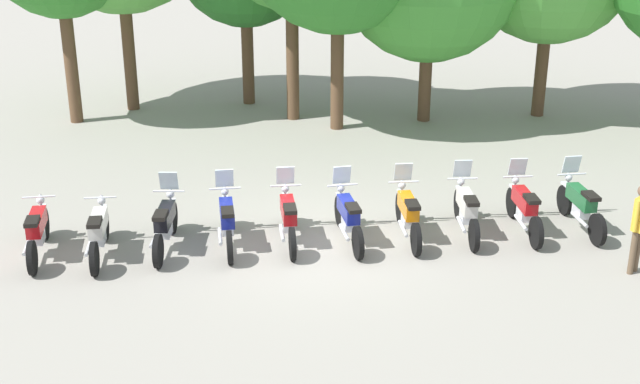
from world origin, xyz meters
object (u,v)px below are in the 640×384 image
Objects in this scene: motorcycle_2 at (165,223)px; motorcycle_5 at (348,216)px; motorcycle_7 at (466,209)px; person_0 at (640,222)px; motorcycle_8 at (524,207)px; motorcycle_4 at (288,217)px; motorcycle_3 at (227,220)px; motorcycle_1 at (99,232)px; motorcycle_6 at (408,213)px; motorcycle_9 at (581,205)px; motorcycle_0 at (37,231)px.

motorcycle_2 and motorcycle_5 have the same top height.
motorcycle_5 is at bearing 96.39° from motorcycle_7.
motorcycle_2 is 1.28× the size of person_0.
motorcycle_7 and motorcycle_8 have the same top height.
motorcycle_4 and motorcycle_7 have the same top height.
motorcycle_2 is at bearing 88.74° from motorcycle_3.
motorcycle_6 is (5.87, 1.22, 0.01)m from motorcycle_1.
motorcycle_1 is at bearing 89.50° from motorcycle_9.
motorcycle_6 is 4.31m from person_0.
motorcycle_6 is at bearing -92.43° from motorcycle_0.
motorcycle_8 is at bearing -86.99° from motorcycle_7.
motorcycle_5 is 0.99× the size of motorcycle_9.
motorcycle_0 is at bearing 97.98° from motorcycle_2.
motorcycle_0 is 3.59m from motorcycle_3.
person_0 reaches higher than motorcycle_6.
motorcycle_3 is 1.20m from motorcycle_4.
motorcycle_6 is 2.39m from motorcycle_8.
motorcycle_4 is at bearing -145.22° from person_0.
motorcycle_1 is 3.63m from motorcycle_4.
person_0 is (2.90, -1.56, 0.49)m from motorcycle_7.
motorcycle_9 is (5.87, 1.01, 0.00)m from motorcycle_4.
motorcycle_3 and motorcycle_5 have the same top height.
motorcycle_1 is 1.01× the size of motorcycle_5.
motorcycle_3 is 5.97m from motorcycle_8.
motorcycle_8 is (5.88, 1.02, 0.00)m from motorcycle_3.
person_0 reaches higher than motorcycle_5.
motorcycle_2 and motorcycle_9 have the same top height.
motorcycle_2 and motorcycle_3 have the same top height.
motorcycle_8 is 1.27× the size of person_0.
motorcycle_9 reaches higher than motorcycle_0.
person_0 reaches higher than motorcycle_8.
motorcycle_7 is (5.87, 1.06, 0.00)m from motorcycle_2.
motorcycle_7 is at bearing -82.64° from motorcycle_2.
motorcycle_0 is at bearing 90.61° from motorcycle_6.
motorcycle_3 is at bearing 88.15° from motorcycle_9.
motorcycle_1 is 1.00× the size of motorcycle_9.
motorcycle_0 is at bearing 94.71° from motorcycle_7.
motorcycle_3 is 0.99× the size of motorcycle_7.
motorcycle_8 is at bearing 88.77° from motorcycle_9.
motorcycle_5 and motorcycle_9 have the same top height.
motorcycle_1 is (1.18, 0.03, 0.00)m from motorcycle_0.
motorcycle_5 is 2.41m from motorcycle_7.
motorcycle_7 is at bearing -88.30° from motorcycle_1.
motorcycle_6 is (1.18, 0.24, 0.00)m from motorcycle_5.
person_0 is (6.43, -0.95, 0.49)m from motorcycle_4.
motorcycle_8 is 1.01× the size of motorcycle_9.
motorcycle_2 is 1.00× the size of motorcycle_7.
motorcycle_8 is at bearing -92.26° from motorcycle_0.
motorcycle_4 is at bearing -91.59° from motorcycle_0.
person_0 is at bearing -107.49° from motorcycle_3.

